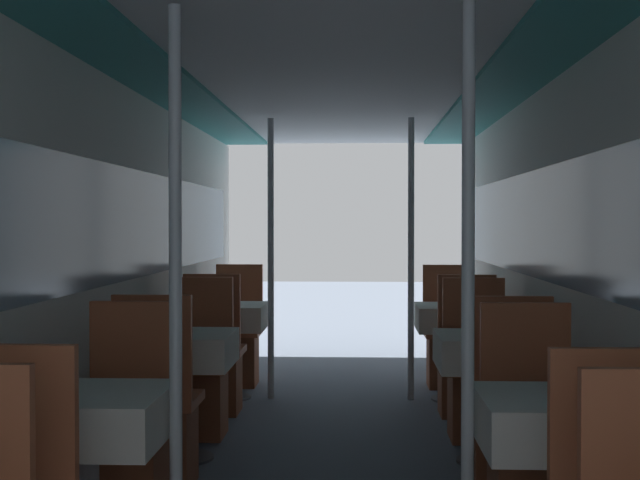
% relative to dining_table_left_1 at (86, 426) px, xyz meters
% --- Properties ---
extents(wall_left, '(0.05, 10.10, 2.20)m').
position_rel_dining_table_left_1_xyz_m(wall_left, '(-0.38, 1.13, 0.53)').
color(wall_left, silver).
rests_on(wall_left, ground_plane).
extents(wall_right, '(0.05, 10.10, 2.20)m').
position_rel_dining_table_left_1_xyz_m(wall_right, '(2.17, 1.13, 0.53)').
color(wall_right, silver).
rests_on(wall_right, ground_plane).
extents(ceiling_panel, '(2.55, 10.10, 0.07)m').
position_rel_dining_table_left_1_xyz_m(ceiling_panel, '(0.90, 1.13, 1.63)').
color(ceiling_panel, silver).
rests_on(ceiling_panel, wall_left).
extents(dining_table_left_1, '(0.60, 0.60, 0.74)m').
position_rel_dining_table_left_1_xyz_m(dining_table_left_1, '(0.00, 0.00, 0.00)').
color(dining_table_left_1, '#4C4C51').
rests_on(dining_table_left_1, ground_plane).
extents(chair_left_far_1, '(0.40, 0.40, 1.02)m').
position_rel_dining_table_left_1_xyz_m(chair_left_far_1, '(0.00, 0.57, -0.30)').
color(chair_left_far_1, brown).
rests_on(chair_left_far_1, ground_plane).
extents(support_pole_left_1, '(0.05, 0.05, 2.20)m').
position_rel_dining_table_left_1_xyz_m(support_pole_left_1, '(0.35, 0.00, 0.49)').
color(support_pole_left_1, silver).
rests_on(support_pole_left_1, ground_plane).
extents(dining_table_left_2, '(0.60, 0.60, 0.74)m').
position_rel_dining_table_left_1_xyz_m(dining_table_left_2, '(0.00, 1.82, 0.00)').
color(dining_table_left_2, '#4C4C51').
rests_on(dining_table_left_2, ground_plane).
extents(chair_left_near_2, '(0.40, 0.40, 1.02)m').
position_rel_dining_table_left_1_xyz_m(chair_left_near_2, '(0.00, 1.24, -0.30)').
color(chair_left_near_2, brown).
rests_on(chair_left_near_2, ground_plane).
extents(chair_left_far_2, '(0.40, 0.40, 1.02)m').
position_rel_dining_table_left_1_xyz_m(chair_left_far_2, '(0.00, 2.39, -0.30)').
color(chair_left_far_2, brown).
rests_on(chair_left_far_2, ground_plane).
extents(dining_table_left_3, '(0.60, 0.60, 0.74)m').
position_rel_dining_table_left_1_xyz_m(dining_table_left_3, '(0.00, 3.63, 0.00)').
color(dining_table_left_3, '#4C4C51').
rests_on(dining_table_left_3, ground_plane).
extents(chair_left_near_3, '(0.40, 0.40, 1.02)m').
position_rel_dining_table_left_1_xyz_m(chair_left_near_3, '(0.00, 3.06, -0.30)').
color(chair_left_near_3, brown).
rests_on(chair_left_near_3, ground_plane).
extents(chair_left_far_3, '(0.40, 0.40, 1.02)m').
position_rel_dining_table_left_1_xyz_m(chair_left_far_3, '(0.00, 4.20, -0.30)').
color(chair_left_far_3, brown).
rests_on(chair_left_far_3, ground_plane).
extents(support_pole_left_3, '(0.05, 0.05, 2.20)m').
position_rel_dining_table_left_1_xyz_m(support_pole_left_3, '(0.35, 3.63, 0.49)').
color(support_pole_left_3, silver).
rests_on(support_pole_left_3, ground_plane).
extents(dining_table_right_1, '(0.60, 0.60, 0.74)m').
position_rel_dining_table_left_1_xyz_m(dining_table_right_1, '(1.79, 0.00, 0.00)').
color(dining_table_right_1, '#4C4C51').
rests_on(dining_table_right_1, ground_plane).
extents(chair_right_far_1, '(0.40, 0.40, 1.02)m').
position_rel_dining_table_left_1_xyz_m(chair_right_far_1, '(1.79, 0.57, -0.30)').
color(chair_right_far_1, brown).
rests_on(chair_right_far_1, ground_plane).
extents(support_pole_right_1, '(0.05, 0.05, 2.20)m').
position_rel_dining_table_left_1_xyz_m(support_pole_right_1, '(1.44, 0.00, 0.49)').
color(support_pole_right_1, silver).
rests_on(support_pole_right_1, ground_plane).
extents(dining_table_right_2, '(0.60, 0.60, 0.74)m').
position_rel_dining_table_left_1_xyz_m(dining_table_right_2, '(1.79, 1.82, 0.00)').
color(dining_table_right_2, '#4C4C51').
rests_on(dining_table_right_2, ground_plane).
extents(chair_right_near_2, '(0.40, 0.40, 1.02)m').
position_rel_dining_table_left_1_xyz_m(chair_right_near_2, '(1.79, 1.24, -0.30)').
color(chair_right_near_2, brown).
rests_on(chair_right_near_2, ground_plane).
extents(chair_right_far_2, '(0.40, 0.40, 1.02)m').
position_rel_dining_table_left_1_xyz_m(chair_right_far_2, '(1.79, 2.39, -0.30)').
color(chair_right_far_2, brown).
rests_on(chair_right_far_2, ground_plane).
extents(dining_table_right_3, '(0.60, 0.60, 0.74)m').
position_rel_dining_table_left_1_xyz_m(dining_table_right_3, '(1.79, 3.63, 0.00)').
color(dining_table_right_3, '#4C4C51').
rests_on(dining_table_right_3, ground_plane).
extents(chair_right_near_3, '(0.40, 0.40, 1.02)m').
position_rel_dining_table_left_1_xyz_m(chair_right_near_3, '(1.79, 3.06, -0.30)').
color(chair_right_near_3, brown).
rests_on(chair_right_near_3, ground_plane).
extents(chair_right_far_3, '(0.40, 0.40, 1.02)m').
position_rel_dining_table_left_1_xyz_m(chair_right_far_3, '(1.79, 4.20, -0.30)').
color(chair_right_far_3, brown).
rests_on(chair_right_far_3, ground_plane).
extents(support_pole_right_3, '(0.05, 0.05, 2.20)m').
position_rel_dining_table_left_1_xyz_m(support_pole_right_3, '(1.44, 3.63, 0.49)').
color(support_pole_right_3, silver).
rests_on(support_pole_right_3, ground_plane).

